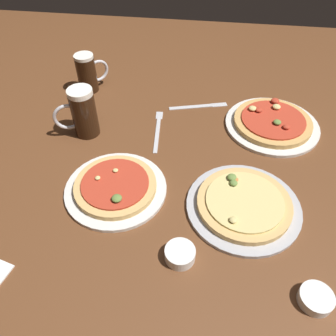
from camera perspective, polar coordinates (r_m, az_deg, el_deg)
name	(u,v)px	position (r m, az deg, el deg)	size (l,w,h in m)	color
ground_plane	(168,176)	(1.09, 0.00, -1.29)	(2.40, 2.40, 0.03)	brown
pizza_plate_near	(116,187)	(1.03, -8.84, -3.20)	(0.31, 0.31, 0.05)	silver
pizza_plate_far	(272,123)	(1.30, 17.21, 7.29)	(0.34, 0.34, 0.05)	silver
pizza_plate_side	(244,204)	(1.00, 12.67, -6.03)	(0.33, 0.33, 0.05)	#B2B2B7
beer_mug_dark	(83,113)	(1.20, -14.23, 9.04)	(0.14, 0.09, 0.18)	black
beer_mug_amber	(88,73)	(1.45, -13.40, 15.35)	(0.11, 0.11, 0.15)	black
ramekin_sauce	(316,299)	(0.90, 23.69, -19.55)	(0.08, 0.08, 0.03)	white
ramekin_butter	(180,254)	(0.88, 2.03, -14.34)	(0.08, 0.08, 0.03)	white
fork_left	(158,130)	(1.23, -1.76, 6.48)	(0.04, 0.23, 0.01)	silver
knife_right	(199,106)	(1.35, 5.21, 10.38)	(0.23, 0.08, 0.01)	silver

